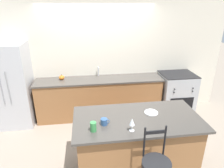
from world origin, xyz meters
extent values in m
plane|color=gray|center=(0.00, 0.00, 0.00)|extent=(18.00, 18.00, 0.00)
cube|color=beige|center=(0.00, 0.64, 1.35)|extent=(6.00, 0.07, 2.70)
cube|color=#936038|center=(0.00, 0.35, 0.44)|extent=(2.79, 0.58, 0.89)
cube|color=#47423D|center=(0.00, 0.35, 0.91)|extent=(2.83, 0.62, 0.03)
cube|color=black|center=(0.00, 0.35, 0.92)|extent=(0.56, 0.32, 0.01)
cylinder|color=#ADAFB5|center=(0.00, 0.55, 1.03)|extent=(0.02, 0.02, 0.22)
cylinder|color=#ADAFB5|center=(0.00, 0.49, 1.13)|extent=(0.02, 0.12, 0.02)
cube|color=#936038|center=(0.43, -1.40, 0.45)|extent=(1.75, 0.83, 0.90)
cube|color=#47423D|center=(0.43, -1.40, 0.92)|extent=(1.87, 0.95, 0.03)
cube|color=#BCBCC1|center=(-1.84, 0.27, 0.89)|extent=(0.76, 0.69, 1.78)
cylinder|color=#939399|center=(-1.90, -0.09, 0.98)|extent=(0.02, 0.02, 0.68)
cylinder|color=#939399|center=(-1.78, -0.09, 0.98)|extent=(0.02, 0.02, 0.68)
cube|color=#ADAFB5|center=(1.84, 0.28, 0.48)|extent=(0.77, 0.67, 0.96)
cube|color=black|center=(1.84, -0.06, 0.36)|extent=(0.56, 0.01, 0.31)
cube|color=black|center=(1.84, 0.28, 0.97)|extent=(0.77, 0.67, 0.02)
cylinder|color=black|center=(1.62, -0.06, 0.75)|extent=(0.03, 0.02, 0.03)
cylinder|color=black|center=(2.05, -0.06, 0.75)|extent=(0.03, 0.02, 0.03)
cylinder|color=black|center=(1.62, -0.06, 0.67)|extent=(0.03, 0.02, 0.03)
cylinder|color=black|center=(2.05, -0.06, 0.67)|extent=(0.03, 0.02, 0.03)
cylinder|color=#232326|center=(0.49, -2.10, 0.73)|extent=(0.35, 0.35, 0.04)
cylinder|color=black|center=(0.36, -1.97, 0.96)|extent=(0.02, 0.02, 0.41)
cylinder|color=black|center=(0.61, -1.97, 0.96)|extent=(0.02, 0.02, 0.41)
cube|color=black|center=(0.49, -1.97, 1.09)|extent=(0.25, 0.02, 0.04)
cylinder|color=white|center=(0.67, -1.28, 0.94)|extent=(0.21, 0.21, 0.01)
torus|color=white|center=(0.67, -1.28, 0.95)|extent=(0.20, 0.20, 0.01)
cylinder|color=white|center=(0.27, -1.69, 0.94)|extent=(0.07, 0.07, 0.00)
cylinder|color=white|center=(0.27, -1.69, 0.98)|extent=(0.01, 0.01, 0.08)
cone|color=white|center=(0.27, -1.69, 1.07)|extent=(0.07, 0.07, 0.10)
cylinder|color=#335689|center=(-0.07, -1.50, 0.98)|extent=(0.10, 0.10, 0.09)
torus|color=#335689|center=(-0.03, -1.50, 0.98)|extent=(0.06, 0.01, 0.06)
cylinder|color=#3D934C|center=(-0.23, -1.63, 1.00)|extent=(0.08, 0.08, 0.13)
ellipsoid|color=orange|center=(-0.82, 0.41, 0.97)|extent=(0.12, 0.12, 0.09)
cylinder|color=brown|center=(-0.82, 0.41, 1.03)|extent=(0.02, 0.02, 0.02)
camera|label=1|loc=(-0.29, -3.84, 2.50)|focal=32.00mm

